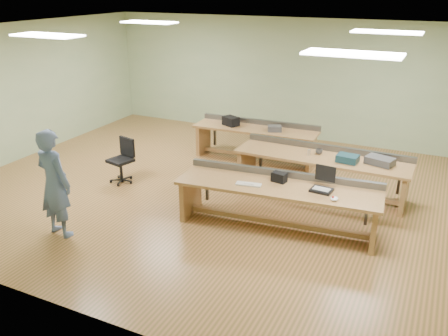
{
  "coord_description": "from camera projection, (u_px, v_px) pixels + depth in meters",
  "views": [
    {
      "loc": [
        3.63,
        -7.54,
        3.8
      ],
      "look_at": [
        0.31,
        -0.6,
        0.77
      ],
      "focal_mm": 38.0,
      "sensor_mm": 36.0,
      "label": 1
    }
  ],
  "objects": [
    {
      "name": "mug",
      "position": [
        319.0,
        151.0,
        8.98
      ],
      "size": [
        0.14,
        0.14,
        0.1
      ],
      "primitive_type": "imported",
      "rotation": [
        0.0,
        0.0,
        -0.09
      ],
      "color": "#3D3D40",
      "rests_on": "workbench_mid"
    },
    {
      "name": "workbench_mid",
      "position": [
        322.0,
        165.0,
        8.96
      ],
      "size": [
        3.27,
        0.91,
        0.86
      ],
      "rotation": [
        0.0,
        0.0,
        -0.01
      ],
      "color": "#B37F4B",
      "rests_on": "floor"
    },
    {
      "name": "ceiling",
      "position": [
        223.0,
        32.0,
        8.08
      ],
      "size": [
        10.0,
        10.0,
        0.0
      ],
      "primitive_type": "plane",
      "color": "silver",
      "rests_on": "wall_back"
    },
    {
      "name": "workbench_front",
      "position": [
        278.0,
        195.0,
        7.7
      ],
      "size": [
        3.35,
        1.18,
        0.86
      ],
      "rotation": [
        0.0,
        0.0,
        0.1
      ],
      "color": "#B37F4B",
      "rests_on": "floor"
    },
    {
      "name": "keyboard",
      "position": [
        249.0,
        184.0,
        7.62
      ],
      "size": [
        0.43,
        0.2,
        0.02
      ],
      "primitive_type": "cube",
      "rotation": [
        0.0,
        0.0,
        0.16
      ],
      "color": "beige",
      "rests_on": "workbench_front"
    },
    {
      "name": "workbench_back",
      "position": [
        256.0,
        136.0,
        10.68
      ],
      "size": [
        2.82,
        0.86,
        0.86
      ],
      "rotation": [
        0.0,
        0.0,
        0.04
      ],
      "color": "#B37F4B",
      "rests_on": "floor"
    },
    {
      "name": "laptop_base",
      "position": [
        321.0,
        190.0,
        7.39
      ],
      "size": [
        0.35,
        0.3,
        0.04
      ],
      "primitive_type": "cube",
      "rotation": [
        0.0,
        0.0,
        -0.09
      ],
      "color": "black",
      "rests_on": "workbench_front"
    },
    {
      "name": "tray_back",
      "position": [
        275.0,
        129.0,
        10.34
      ],
      "size": [
        0.36,
        0.32,
        0.12
      ],
      "primitive_type": "cube",
      "rotation": [
        0.0,
        0.0,
        0.4
      ],
      "color": "#3D3D40",
      "rests_on": "workbench_back"
    },
    {
      "name": "fluor_panels",
      "position": [
        223.0,
        34.0,
        8.09
      ],
      "size": [
        6.2,
        3.5,
        0.03
      ],
      "color": "white",
      "rests_on": "ceiling"
    },
    {
      "name": "wall_back",
      "position": [
        291.0,
        79.0,
        11.99
      ],
      "size": [
        10.0,
        0.04,
        3.0
      ],
      "primitive_type": "cube",
      "color": "#A6B98C",
      "rests_on": "floor"
    },
    {
      "name": "person",
      "position": [
        54.0,
        183.0,
        7.35
      ],
      "size": [
        0.69,
        0.51,
        1.76
      ],
      "primitive_type": "imported",
      "rotation": [
        0.0,
        0.0,
        3.0
      ],
      "color": "slate",
      "rests_on": "floor"
    },
    {
      "name": "parts_bin_teal",
      "position": [
        348.0,
        158.0,
        8.57
      ],
      "size": [
        0.4,
        0.31,
        0.13
      ],
      "primitive_type": "cube",
      "rotation": [
        0.0,
        0.0,
        -0.1
      ],
      "color": "#133440",
      "rests_on": "workbench_mid"
    },
    {
      "name": "trackball_mouse",
      "position": [
        334.0,
        199.0,
        7.07
      ],
      "size": [
        0.16,
        0.17,
        0.06
      ],
      "primitive_type": "ellipsoid",
      "rotation": [
        0.0,
        0.0,
        -0.34
      ],
      "color": "white",
      "rests_on": "workbench_front"
    },
    {
      "name": "wall_left",
      "position": [
        22.0,
        91.0,
        10.63
      ],
      "size": [
        0.04,
        8.0,
        3.0
      ],
      "primitive_type": "cube",
      "color": "#A6B98C",
      "rests_on": "floor"
    },
    {
      "name": "drinks_can",
      "position": [
        309.0,
        152.0,
        8.91
      ],
      "size": [
        0.08,
        0.08,
        0.11
      ],
      "primitive_type": "cylinder",
      "rotation": [
        0.0,
        0.0,
        0.42
      ],
      "color": "silver",
      "rests_on": "workbench_mid"
    },
    {
      "name": "parts_bin_grey",
      "position": [
        380.0,
        161.0,
        8.46
      ],
      "size": [
        0.55,
        0.43,
        0.13
      ],
      "primitive_type": "cube",
      "rotation": [
        0.0,
        0.0,
        -0.28
      ],
      "color": "#3D3D40",
      "rests_on": "workbench_mid"
    },
    {
      "name": "storage_box_back",
      "position": [
        231.0,
        121.0,
        10.75
      ],
      "size": [
        0.42,
        0.37,
        0.2
      ],
      "primitive_type": "cube",
      "rotation": [
        0.0,
        0.0,
        -0.43
      ],
      "color": "black",
      "rests_on": "workbench_back"
    },
    {
      "name": "laptop_screen",
      "position": [
        325.0,
        173.0,
        7.4
      ],
      "size": [
        0.33,
        0.05,
        0.26
      ],
      "primitive_type": "cube",
      "rotation": [
        0.0,
        0.0,
        -0.09
      ],
      "color": "black",
      "rests_on": "laptop_base"
    },
    {
      "name": "wall_front",
      "position": [
        67.0,
        203.0,
        5.27
      ],
      "size": [
        10.0,
        0.04,
        3.0
      ],
      "primitive_type": "cube",
      "color": "#A6B98C",
      "rests_on": "floor"
    },
    {
      "name": "floor",
      "position": [
        223.0,
        192.0,
        9.18
      ],
      "size": [
        10.0,
        10.0,
        0.0
      ],
      "primitive_type": "plane",
      "color": "#A56A3E",
      "rests_on": "ground"
    },
    {
      "name": "camera_bag",
      "position": [
        279.0,
        177.0,
        7.72
      ],
      "size": [
        0.26,
        0.19,
        0.16
      ],
      "primitive_type": "cube",
      "rotation": [
        0.0,
        0.0,
        -0.19
      ],
      "color": "black",
      "rests_on": "workbench_front"
    },
    {
      "name": "task_chair",
      "position": [
        123.0,
        166.0,
        9.56
      ],
      "size": [
        0.58,
        0.58,
        0.9
      ],
      "rotation": [
        0.0,
        0.0,
        -0.23
      ],
      "color": "black",
      "rests_on": "floor"
    }
  ]
}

